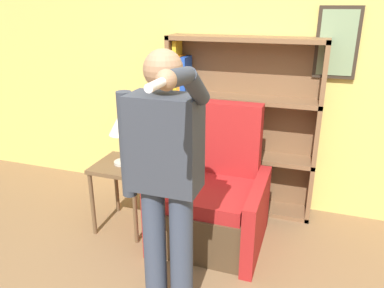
% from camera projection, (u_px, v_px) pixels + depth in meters
% --- Properties ---
extents(wall_back, '(8.00, 0.11, 2.80)m').
position_uv_depth(wall_back, '(261.00, 66.00, 3.51)').
color(wall_back, '#E0C160').
rests_on(wall_back, ground_plane).
extents(bookcase, '(1.43, 0.28, 1.68)m').
position_uv_depth(bookcase, '(230.00, 128.00, 3.64)').
color(bookcase, brown).
rests_on(bookcase, ground_plane).
extents(armchair, '(0.89, 0.83, 1.17)m').
position_uv_depth(armchair, '(213.00, 200.00, 3.23)').
color(armchair, '#4C3823').
rests_on(armchair, ground_plane).
extents(person_standing, '(0.56, 0.78, 1.73)m').
position_uv_depth(person_standing, '(165.00, 175.00, 2.23)').
color(person_standing, '#384256').
rests_on(person_standing, ground_plane).
extents(side_table, '(0.47, 0.47, 0.63)m').
position_uv_depth(side_table, '(123.00, 174.00, 3.33)').
color(side_table, brown).
rests_on(side_table, ground_plane).
extents(table_lamp, '(0.20, 0.20, 0.45)m').
position_uv_depth(table_lamp, '(120.00, 128.00, 3.18)').
color(table_lamp, '#B7B2A8').
rests_on(table_lamp, side_table).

